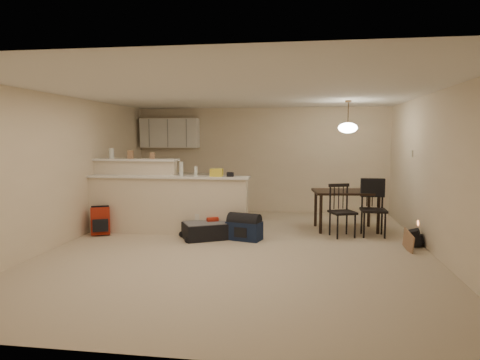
% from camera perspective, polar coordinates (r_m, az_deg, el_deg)
% --- Properties ---
extents(room, '(7.00, 7.02, 2.50)m').
position_cam_1_polar(room, '(6.82, -0.02, 1.08)').
color(room, beige).
rests_on(room, ground).
extents(breakfast_bar, '(3.08, 0.58, 1.39)m').
position_cam_1_polar(breakfast_bar, '(8.27, -11.17, -2.69)').
color(breakfast_bar, beige).
rests_on(breakfast_bar, ground).
extents(upper_cabinets, '(1.40, 0.34, 0.70)m').
position_cam_1_polar(upper_cabinets, '(10.54, -9.33, 6.19)').
color(upper_cabinets, white).
rests_on(upper_cabinets, room).
extents(kitchen_counter, '(1.80, 0.60, 0.90)m').
position_cam_1_polar(kitchen_counter, '(10.44, -8.37, -1.77)').
color(kitchen_counter, white).
rests_on(kitchen_counter, ground).
extents(thermostat, '(0.02, 0.12, 0.12)m').
position_cam_1_polar(thermostat, '(8.52, 21.92, 3.28)').
color(thermostat, beige).
rests_on(thermostat, room).
extents(jar, '(0.10, 0.10, 0.20)m').
position_cam_1_polar(jar, '(8.67, -16.76, 3.42)').
color(jar, silver).
rests_on(jar, breakfast_bar).
extents(cereal_box, '(0.10, 0.07, 0.16)m').
position_cam_1_polar(cereal_box, '(8.51, -14.40, 3.31)').
color(cereal_box, '#A37754').
rests_on(cereal_box, breakfast_bar).
extents(small_box, '(0.08, 0.06, 0.12)m').
position_cam_1_polar(small_box, '(8.35, -11.62, 3.19)').
color(small_box, '#A37754').
rests_on(small_box, breakfast_bar).
extents(bottle_a, '(0.07, 0.07, 0.26)m').
position_cam_1_polar(bottle_a, '(7.96, -7.83, 1.48)').
color(bottle_a, silver).
rests_on(bottle_a, breakfast_bar).
extents(bottle_b, '(0.06, 0.06, 0.18)m').
position_cam_1_polar(bottle_b, '(7.89, -5.91, 1.17)').
color(bottle_b, silver).
rests_on(bottle_b, breakfast_bar).
extents(bag_lump, '(0.22, 0.18, 0.14)m').
position_cam_1_polar(bag_lump, '(7.81, -3.15, 1.00)').
color(bag_lump, '#A37754').
rests_on(bag_lump, breakfast_bar).
extents(pouch, '(0.12, 0.10, 0.08)m').
position_cam_1_polar(pouch, '(7.76, -1.31, 0.76)').
color(pouch, '#A37754').
rests_on(pouch, breakfast_bar).
extents(dining_table, '(1.32, 0.96, 0.77)m').
position_cam_1_polar(dining_table, '(8.53, 13.97, -2.01)').
color(dining_table, black).
rests_on(dining_table, ground).
extents(pendant_lamp, '(0.36, 0.36, 0.62)m').
position_cam_1_polar(pendant_lamp, '(8.46, 14.18, 6.82)').
color(pendant_lamp, brown).
rests_on(pendant_lamp, room).
extents(dining_chair_near, '(0.53, 0.52, 0.95)m').
position_cam_1_polar(dining_chair_near, '(7.96, 13.52, -4.01)').
color(dining_chair_near, black).
rests_on(dining_chair_near, ground).
extents(dining_chair_far, '(0.45, 0.43, 1.02)m').
position_cam_1_polar(dining_chair_far, '(8.15, 17.38, -3.65)').
color(dining_chair_far, black).
rests_on(dining_chair_far, ground).
extents(suitcase, '(0.99, 0.87, 0.28)m').
position_cam_1_polar(suitcase, '(7.70, -4.36, -6.75)').
color(suitcase, black).
rests_on(suitcase, ground).
extents(red_backpack, '(0.40, 0.34, 0.51)m').
position_cam_1_polar(red_backpack, '(8.35, -18.11, -5.25)').
color(red_backpack, '#9F2211').
rests_on(red_backpack, ground).
extents(navy_duffel, '(0.66, 0.48, 0.32)m').
position_cam_1_polar(navy_duffel, '(7.58, 0.58, -6.77)').
color(navy_duffel, '#111C36').
rests_on(navy_duffel, ground).
extents(black_daypack, '(0.28, 0.34, 0.26)m').
position_cam_1_polar(black_daypack, '(7.75, 22.20, -7.17)').
color(black_daypack, black).
rests_on(black_daypack, ground).
extents(cardboard_sheet, '(0.07, 0.41, 0.31)m').
position_cam_1_polar(cardboard_sheet, '(7.35, 21.54, -7.62)').
color(cardboard_sheet, '#A37754').
rests_on(cardboard_sheet, ground).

